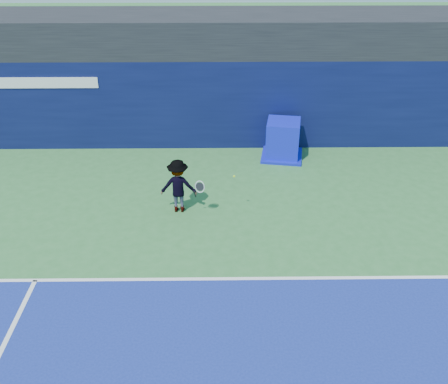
{
  "coord_description": "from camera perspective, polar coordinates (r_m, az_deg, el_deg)",
  "views": [
    {
      "loc": [
        -0.87,
        -5.75,
        7.3
      ],
      "look_at": [
        -0.74,
        5.2,
        1.0
      ],
      "focal_mm": 40.0,
      "sensor_mm": 36.0,
      "label": 1
    }
  ],
  "objects": [
    {
      "name": "stadium_band",
      "position": [
        17.67,
        2.25,
        17.79
      ],
      "size": [
        36.0,
        3.0,
        1.2
      ],
      "primitive_type": "cube",
      "color": "black",
      "rests_on": "back_wall_assembly"
    },
    {
      "name": "tennis_player",
      "position": [
        13.46,
        -5.23,
        0.69
      ],
      "size": [
        1.23,
        0.68,
        1.52
      ],
      "color": "silver",
      "rests_on": "ground"
    },
    {
      "name": "baseline",
      "position": [
        11.43,
        3.88,
        -9.83
      ],
      "size": [
        24.0,
        0.1,
        0.01
      ],
      "primitive_type": "cube",
      "color": "white",
      "rests_on": "ground"
    },
    {
      "name": "back_wall_assembly",
      "position": [
        17.28,
        2.25,
        10.27
      ],
      "size": [
        36.0,
        1.03,
        3.0
      ],
      "color": "#0A1039",
      "rests_on": "ground"
    },
    {
      "name": "equipment_cart",
      "position": [
        16.62,
        6.72,
        5.84
      ],
      "size": [
        1.52,
        1.52,
        1.27
      ],
      "color": "#0D15BF",
      "rests_on": "ground"
    },
    {
      "name": "tennis_ball",
      "position": [
        13.11,
        1.17,
        1.8
      ],
      "size": [
        0.06,
        0.06,
        0.06
      ],
      "color": "#B1DE18",
      "rests_on": "ground"
    }
  ]
}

